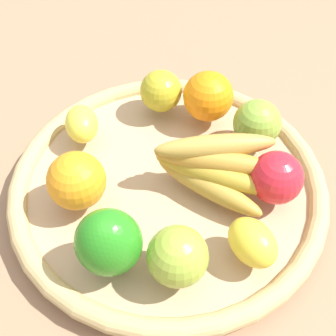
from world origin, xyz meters
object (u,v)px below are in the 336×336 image
at_px(banana_bunch, 213,166).
at_px(lemon_0, 252,242).
at_px(apple_0, 257,123).
at_px(bell_pepper, 109,242).
at_px(lemon_1, 82,124).
at_px(orange_1, 208,96).
at_px(orange_0, 76,181).
at_px(apple_2, 159,91).
at_px(apple_1, 276,178).
at_px(apple_3, 179,256).

distance_m(banana_bunch, lemon_0, 0.12).
bearing_deg(apple_0, lemon_0, 167.26).
height_order(bell_pepper, lemon_1, bell_pepper).
relative_size(orange_1, orange_0, 1.00).
relative_size(banana_bunch, lemon_0, 2.41).
xyz_separation_m(apple_2, bell_pepper, (-0.28, 0.08, 0.01)).
distance_m(banana_bunch, bell_pepper, 0.18).
height_order(banana_bunch, orange_0, orange_0).
distance_m(apple_2, apple_1, 0.24).
relative_size(orange_1, lemon_0, 1.12).
relative_size(orange_1, apple_0, 1.10).
distance_m(apple_2, lemon_1, 0.13).
distance_m(bell_pepper, lemon_1, 0.23).
bearing_deg(orange_1, orange_0, 128.28).
height_order(bell_pepper, lemon_0, bell_pepper).
height_order(apple_2, apple_0, apple_0).
xyz_separation_m(orange_1, apple_1, (-0.17, -0.07, -0.00)).
height_order(banana_bunch, orange_1, orange_1).
height_order(orange_0, lemon_1, orange_0).
distance_m(orange_0, apple_1, 0.26).
distance_m(orange_1, orange_0, 0.25).
bearing_deg(banana_bunch, bell_pepper, 129.21).
xyz_separation_m(apple_2, orange_0, (-0.18, 0.12, 0.01)).
relative_size(orange_0, apple_1, 1.09).
bearing_deg(apple_1, lemon_1, 63.21).
bearing_deg(apple_2, lemon_0, -161.19).
height_order(apple_3, lemon_0, apple_3).
xyz_separation_m(banana_bunch, lemon_0, (-0.11, -0.03, -0.01)).
xyz_separation_m(apple_3, lemon_1, (0.24, 0.13, -0.01)).
relative_size(apple_2, orange_0, 0.85).
distance_m(apple_1, apple_0, 0.10).
bearing_deg(orange_0, lemon_0, -115.22).
bearing_deg(orange_0, orange_1, -51.72).
bearing_deg(bell_pepper, orange_1, 61.51).
distance_m(orange_0, apple_0, 0.27).
height_order(lemon_1, apple_0, apple_0).
xyz_separation_m(banana_bunch, bell_pepper, (-0.11, 0.14, 0.01)).
height_order(orange_0, bell_pepper, bell_pepper).
height_order(apple_1, apple_3, same).
distance_m(banana_bunch, lemon_1, 0.21).
relative_size(apple_1, lemon_1, 1.09).
height_order(apple_2, lemon_1, apple_2).
distance_m(apple_2, orange_1, 0.08).
bearing_deg(orange_0, lemon_1, 0.59).
distance_m(banana_bunch, apple_0, 0.11).
bearing_deg(lemon_1, orange_1, -80.81).
relative_size(apple_2, bell_pepper, 0.73).
bearing_deg(apple_2, lemon_1, 114.96).
height_order(apple_0, lemon_0, apple_0).
relative_size(orange_0, lemon_0, 1.12).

